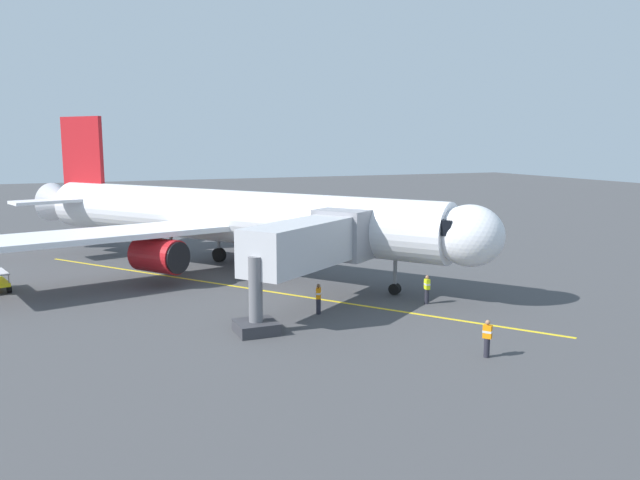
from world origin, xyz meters
The scene contains 7 objects.
ground_plane centered at (0.00, 0.00, 0.00)m, with size 220.00×220.00×0.00m, color #424244.
apron_lead_in_line centered at (-0.68, 5.70, 0.01)m, with size 0.24×40.00×0.01m, color yellow.
airplane centered at (-0.52, -0.53, 4.00)m, with size 31.27×34.93×11.50m.
jet_bridge centered at (-2.76, 11.76, 3.76)m, with size 10.37×8.43×5.40m.
ground_crew_marshaller centered at (-6.61, 22.46, 0.89)m, with size 0.44×0.47×1.71m.
ground_crew_wing_walker centered at (-9.19, 13.38, 0.89)m, with size 0.30×0.43×1.71m.
ground_crew_loader centered at (-2.43, 12.99, 0.89)m, with size 0.41×0.47×1.71m.
Camera 1 is at (10.73, 44.75, 9.59)m, focal length 35.81 mm.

